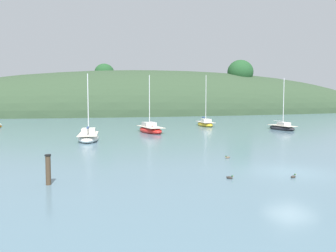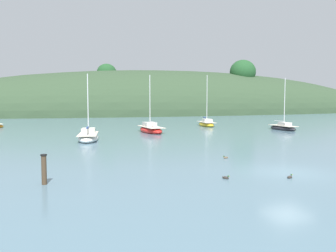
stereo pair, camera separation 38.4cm
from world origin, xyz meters
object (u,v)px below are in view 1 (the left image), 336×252
object	(u,v)px
sailboat_black_sloop	(88,137)
duck_lone_right	(230,178)
sailboat_red_portside	(150,129)
sailboat_teal_outer	(205,124)
duck_lone_left	(228,157)
sailboat_blue_center	(282,127)
jetty_piling	(48,169)
duck_trailing	(293,177)

from	to	relation	value
sailboat_black_sloop	duck_lone_right	world-z (taller)	sailboat_black_sloop
sailboat_red_portside	duck_lone_right	xyz separation A→B (m)	(-3.84, -26.10, -0.32)
sailboat_teal_outer	duck_lone_left	xyz separation A→B (m)	(-12.04, -27.84, -0.30)
sailboat_black_sloop	duck_lone_right	bearing A→B (deg)	-76.94
sailboat_red_portside	duck_lone_left	xyz separation A→B (m)	(-0.75, -20.51, -0.32)
duck_lone_left	duck_lone_right	world-z (taller)	same
sailboat_blue_center	duck_lone_right	bearing A→B (deg)	-132.87
duck_lone_left	jetty_piling	distance (m)	12.47
sailboat_blue_center	jetty_piling	bearing A→B (deg)	-144.67
duck_trailing	duck_lone_right	xyz separation A→B (m)	(-3.21, 0.96, 0.00)
sailboat_blue_center	duck_lone_right	world-z (taller)	sailboat_blue_center
sailboat_red_portside	duck_trailing	world-z (taller)	sailboat_red_portside
sailboat_red_portside	duck_trailing	bearing A→B (deg)	-91.33
sailboat_black_sloop	duck_lone_left	distance (m)	16.17
sailboat_blue_center	duck_trailing	size ratio (longest dim) A/B	17.15
sailboat_teal_outer	jetty_piling	world-z (taller)	sailboat_teal_outer
sailboat_blue_center	duck_trailing	xyz separation A→B (m)	(-18.67, -24.54, -0.27)
jetty_piling	duck_trailing	bearing A→B (deg)	-13.15
sailboat_red_portside	jetty_piling	distance (m)	27.35
sailboat_blue_center	jetty_piling	xyz separation A→B (m)	(-30.67, -21.74, 0.42)
duck_trailing	duck_lone_right	distance (m)	3.35
duck_lone_right	jetty_piling	size ratio (longest dim) A/B	0.27
duck_trailing	jetty_piling	size ratio (longest dim) A/B	0.29
sailboat_teal_outer	jetty_piling	xyz separation A→B (m)	(-23.91, -31.60, 0.39)
duck_lone_left	jetty_piling	size ratio (longest dim) A/B	0.29
sailboat_black_sloop	sailboat_teal_outer	bearing A→B (deg)	34.64
duck_lone_left	jetty_piling	xyz separation A→B (m)	(-11.87, -3.76, 0.69)
sailboat_teal_outer	duck_trailing	world-z (taller)	sailboat_teal_outer
sailboat_red_portside	sailboat_blue_center	bearing A→B (deg)	-7.98
sailboat_black_sloop	duck_lone_right	size ratio (longest dim) A/B	17.23
duck_lone_left	duck_trailing	distance (m)	6.56
duck_lone_left	duck_lone_right	xyz separation A→B (m)	(-3.09, -5.60, 0.00)
sailboat_teal_outer	jetty_piling	size ratio (longest dim) A/B	5.56
sailboat_teal_outer	sailboat_red_portside	distance (m)	13.47
sailboat_red_portside	sailboat_black_sloop	bearing A→B (deg)	-143.29
sailboat_teal_outer	sailboat_red_portside	size ratio (longest dim) A/B	1.10
sailboat_blue_center	sailboat_red_portside	size ratio (longest dim) A/B	0.97
sailboat_teal_outer	sailboat_black_sloop	size ratio (longest dim) A/B	1.18
sailboat_red_portside	duck_trailing	xyz separation A→B (m)	(-0.63, -27.07, -0.32)
duck_lone_right	sailboat_blue_center	bearing A→B (deg)	47.13
duck_lone_left	sailboat_teal_outer	bearing A→B (deg)	66.62
duck_lone_right	sailboat_teal_outer	bearing A→B (deg)	65.66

